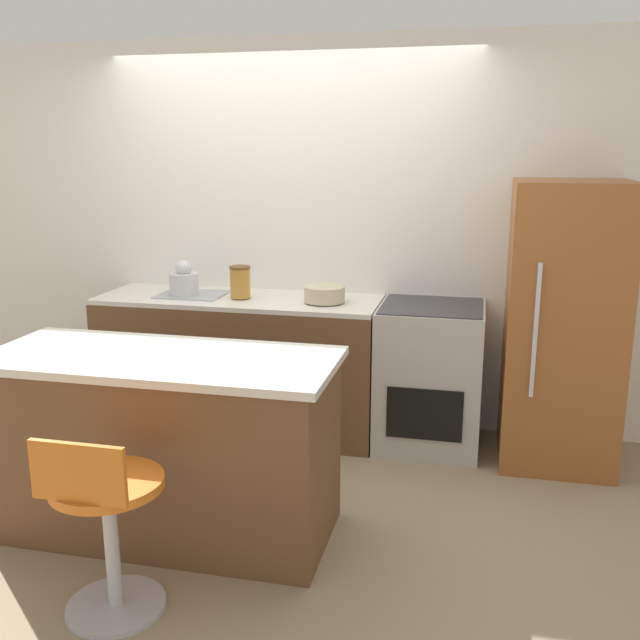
{
  "coord_description": "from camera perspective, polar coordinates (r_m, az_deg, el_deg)",
  "views": [
    {
      "loc": [
        1.29,
        -4.06,
        1.89
      ],
      "look_at": [
        0.43,
        -0.35,
        0.96
      ],
      "focal_mm": 40.0,
      "sensor_mm": 36.0,
      "label": 1
    }
  ],
  "objects": [
    {
      "name": "mixing_bowl",
      "position": [
        4.56,
        0.36,
        2.1
      ],
      "size": [
        0.26,
        0.26,
        0.1
      ],
      "color": "#C1B28E",
      "rests_on": "back_counter"
    },
    {
      "name": "oven_range",
      "position": [
        4.64,
        8.75,
        -4.46
      ],
      "size": [
        0.65,
        0.65,
        0.93
      ],
      "color": "#B7B2A8",
      "rests_on": "ground_plane"
    },
    {
      "name": "kitchen_island",
      "position": [
        3.67,
        -12.31,
        -9.64
      ],
      "size": [
        1.71,
        0.73,
        0.92
      ],
      "color": "brown",
      "rests_on": "ground_plane"
    },
    {
      "name": "wall_back",
      "position": [
        4.95,
        -2.21,
        6.8
      ],
      "size": [
        8.0,
        0.06,
        2.6
      ],
      "color": "white",
      "rests_on": "ground_plane"
    },
    {
      "name": "canister_jar",
      "position": [
        4.71,
        -6.41,
        3.06
      ],
      "size": [
        0.14,
        0.14,
        0.21
      ],
      "color": "#B77F33",
      "rests_on": "back_counter"
    },
    {
      "name": "back_counter",
      "position": [
        4.89,
        -6.39,
        -3.45
      ],
      "size": [
        1.88,
        0.63,
        0.93
      ],
      "color": "brown",
      "rests_on": "ground_plane"
    },
    {
      "name": "kettle",
      "position": [
        4.85,
        -10.83,
        3.07
      ],
      "size": [
        0.19,
        0.19,
        0.23
      ],
      "color": "silver",
      "rests_on": "back_counter"
    },
    {
      "name": "ground_plane",
      "position": [
        4.66,
        -4.29,
        -10.3
      ],
      "size": [
        14.0,
        14.0,
        0.0
      ],
      "primitive_type": "plane",
      "color": "#998466"
    },
    {
      "name": "refrigerator",
      "position": [
        4.52,
        18.85,
        -0.37
      ],
      "size": [
        0.66,
        0.72,
        1.71
      ],
      "color": "#995628",
      "rests_on": "ground_plane"
    },
    {
      "name": "stool_chair",
      "position": [
        3.12,
        -16.71,
        -15.18
      ],
      "size": [
        0.46,
        0.46,
        0.83
      ],
      "color": "#B7B7BC",
      "rests_on": "ground_plane"
    }
  ]
}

